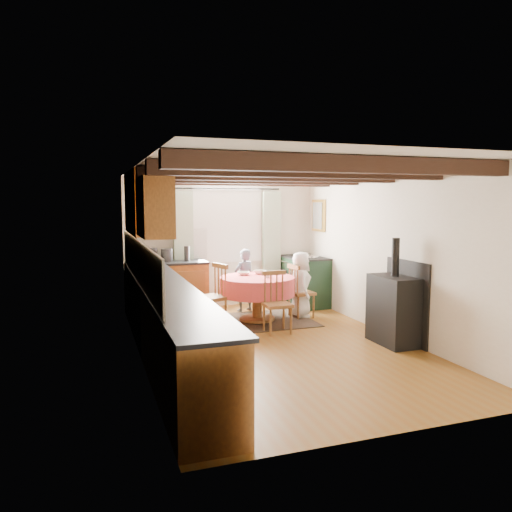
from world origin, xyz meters
name	(u,v)px	position (x,y,z in m)	size (l,w,h in m)	color
floor	(275,345)	(0.00, 0.00, 0.00)	(3.60, 5.50, 0.00)	brown
ceiling	(276,168)	(0.00, 0.00, 2.40)	(3.60, 5.50, 0.00)	white
wall_back	(222,242)	(0.00, 2.75, 1.20)	(3.60, 0.00, 2.40)	silver
wall_front	(397,295)	(0.00, -2.75, 1.20)	(3.60, 0.00, 2.40)	silver
wall_left	(139,264)	(-1.80, 0.00, 1.20)	(0.00, 5.50, 2.40)	silver
wall_right	(390,254)	(1.80, 0.00, 1.20)	(0.00, 5.50, 2.40)	silver
beam_a	(353,164)	(0.00, -2.00, 2.31)	(3.60, 0.16, 0.16)	black
beam_b	(308,171)	(0.00, -1.00, 2.31)	(3.60, 0.16, 0.16)	black
beam_c	(276,175)	(0.00, 0.00, 2.31)	(3.60, 0.16, 0.16)	black
beam_d	(252,179)	(0.00, 1.00, 2.31)	(3.60, 0.16, 0.16)	black
beam_e	(233,181)	(0.00, 2.00, 2.31)	(3.60, 0.16, 0.16)	black
splash_left	(138,261)	(-1.78, 0.30, 1.20)	(0.02, 4.50, 0.55)	beige
splash_back	(169,244)	(-1.00, 2.73, 1.20)	(1.40, 0.02, 0.55)	beige
base_cabinet_left	(165,323)	(-1.50, 0.00, 0.44)	(0.60, 5.30, 0.88)	#A05E21
base_cabinet_back	(169,288)	(-1.05, 2.45, 0.44)	(1.30, 0.60, 0.88)	#A05E21
worktop_left	(165,287)	(-1.48, 0.00, 0.90)	(0.64, 5.30, 0.04)	black
worktop_back	(169,263)	(-1.05, 2.43, 0.90)	(1.30, 0.64, 0.04)	black
wall_cabinet_glass	(141,203)	(-1.63, 1.20, 1.95)	(0.34, 1.80, 0.90)	#A05E21
wall_cabinet_solid	(155,207)	(-1.63, -0.30, 1.90)	(0.34, 0.90, 0.70)	#A05E21
window_frame	(227,221)	(0.10, 2.73, 1.60)	(1.34, 0.03, 1.54)	white
window_pane	(227,221)	(0.10, 2.74, 1.60)	(1.20, 0.01, 1.40)	white
curtain_left	(184,250)	(-0.75, 2.65, 1.10)	(0.35, 0.10, 2.10)	#84A477
curtain_right	(271,247)	(0.95, 2.65, 1.10)	(0.35, 0.10, 2.10)	#84A477
curtain_rod	(228,189)	(0.10, 2.65, 2.20)	(0.03, 0.03, 2.00)	black
wall_picture	(318,216)	(1.77, 2.30, 1.70)	(0.04, 0.50, 0.60)	gold
wall_plate	(275,215)	(1.05, 2.72, 1.70)	(0.30, 0.30, 0.02)	silver
rug	(257,321)	(0.21, 1.36, 0.01)	(1.78, 1.39, 0.01)	#41352D
dining_table	(257,299)	(0.21, 1.36, 0.37)	(1.23, 1.23, 0.74)	#B9453F
chair_near	(277,302)	(0.27, 0.59, 0.46)	(0.40, 0.42, 0.93)	#935F35
chair_left	(211,295)	(-0.58, 1.30, 0.50)	(0.43, 0.45, 0.99)	#935F35
chair_right	(301,291)	(1.02, 1.40, 0.46)	(0.39, 0.41, 0.91)	#935F35
aga_range	(304,280)	(1.47, 2.27, 0.48)	(0.67, 1.03, 0.95)	black
cast_iron_stove	(394,291)	(1.58, -0.46, 0.74)	(0.44, 0.74, 1.47)	black
child_far	(244,280)	(0.24, 2.16, 0.56)	(0.41, 0.27, 1.13)	#495060
child_right	(301,285)	(1.02, 1.42, 0.56)	(0.55, 0.36, 1.12)	silver
bowl_a	(244,273)	(0.07, 1.64, 0.77)	(0.21, 0.21, 0.05)	silver
bowl_b	(260,272)	(0.36, 1.64, 0.77)	(0.22, 0.22, 0.07)	silver
cup	(268,276)	(0.33, 1.19, 0.78)	(0.09, 0.09, 0.08)	silver
canister_tall	(154,255)	(-1.31, 2.49, 1.04)	(0.14, 0.14, 0.24)	#262628
canister_wide	(167,255)	(-1.08, 2.45, 1.03)	(0.20, 0.20, 0.22)	#262628
canister_slim	(187,254)	(-0.74, 2.40, 1.05)	(0.09, 0.09, 0.26)	#262628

